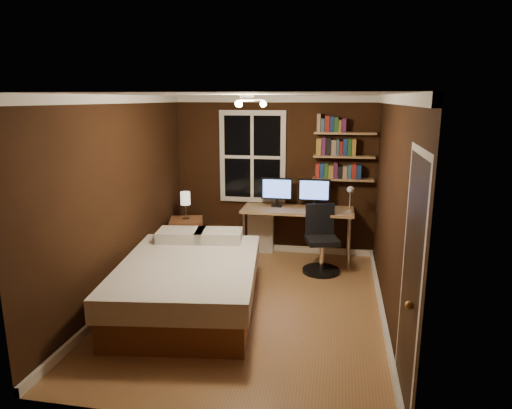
% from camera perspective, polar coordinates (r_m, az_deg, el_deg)
% --- Properties ---
extents(floor, '(4.20, 4.20, 0.00)m').
position_cam_1_polar(floor, '(5.70, -0.85, -12.43)').
color(floor, '#94623B').
rests_on(floor, ground).
extents(wall_back, '(3.20, 0.04, 2.50)m').
position_cam_1_polar(wall_back, '(7.31, 2.32, 3.60)').
color(wall_back, black).
rests_on(wall_back, ground).
extents(wall_left, '(0.04, 4.20, 2.50)m').
position_cam_1_polar(wall_left, '(5.80, -16.58, 0.55)').
color(wall_left, black).
rests_on(wall_left, ground).
extents(wall_right, '(0.04, 4.20, 2.50)m').
position_cam_1_polar(wall_right, '(5.22, 16.61, -0.82)').
color(wall_right, black).
rests_on(wall_right, ground).
extents(ceiling, '(3.20, 4.20, 0.02)m').
position_cam_1_polar(ceiling, '(5.14, -0.94, 13.59)').
color(ceiling, white).
rests_on(ceiling, wall_back).
extents(window, '(1.06, 0.06, 1.46)m').
position_cam_1_polar(window, '(7.29, -0.44, 5.97)').
color(window, white).
rests_on(window, wall_back).
extents(door, '(0.03, 0.82, 2.05)m').
position_cam_1_polar(door, '(3.82, 18.63, -9.63)').
color(door, black).
rests_on(door, ground).
extents(door_knob, '(0.06, 0.06, 0.06)m').
position_cam_1_polar(door_knob, '(3.55, 18.62, -11.84)').
color(door_knob, '#B48741').
rests_on(door_knob, door).
extents(ceiling_fixture, '(0.44, 0.44, 0.18)m').
position_cam_1_polar(ceiling_fixture, '(5.04, -1.17, 12.46)').
color(ceiling_fixture, beige).
rests_on(ceiling_fixture, ceiling).
extents(bookshelf_lower, '(0.92, 0.22, 0.03)m').
position_cam_1_polar(bookshelf_lower, '(7.13, 10.82, 3.13)').
color(bookshelf_lower, '#AC8353').
rests_on(bookshelf_lower, wall_back).
extents(books_row_lower, '(0.60, 0.16, 0.23)m').
position_cam_1_polar(books_row_lower, '(7.11, 10.87, 4.16)').
color(books_row_lower, maroon).
rests_on(books_row_lower, bookshelf_lower).
extents(bookshelf_middle, '(0.92, 0.22, 0.03)m').
position_cam_1_polar(bookshelf_middle, '(7.08, 10.94, 5.92)').
color(bookshelf_middle, '#AC8353').
rests_on(bookshelf_middle, wall_back).
extents(books_row_middle, '(0.54, 0.16, 0.23)m').
position_cam_1_polar(books_row_middle, '(7.06, 10.99, 6.97)').
color(books_row_middle, navy).
rests_on(books_row_middle, bookshelf_middle).
extents(bookshelf_upper, '(0.92, 0.22, 0.03)m').
position_cam_1_polar(bookshelf_upper, '(7.04, 11.07, 8.75)').
color(bookshelf_upper, '#AC8353').
rests_on(bookshelf_upper, wall_back).
extents(books_row_upper, '(0.42, 0.16, 0.23)m').
position_cam_1_polar(books_row_upper, '(7.03, 11.11, 9.80)').
color(books_row_upper, '#275C27').
rests_on(books_row_upper, bookshelf_upper).
extents(bed, '(1.84, 2.36, 0.74)m').
position_cam_1_polar(bed, '(5.56, -8.32, -9.70)').
color(bed, brown).
rests_on(bed, ground).
extents(nightstand, '(0.61, 0.61, 0.62)m').
position_cam_1_polar(nightstand, '(7.27, -8.65, -4.21)').
color(nightstand, brown).
rests_on(nightstand, ground).
extents(bedside_lamp, '(0.15, 0.15, 0.44)m').
position_cam_1_polar(bedside_lamp, '(7.13, -8.79, -0.15)').
color(bedside_lamp, '#F1E1C9').
rests_on(bedside_lamp, nightstand).
extents(radiator, '(0.42, 0.15, 0.62)m').
position_cam_1_polar(radiator, '(7.45, 0.60, -3.62)').
color(radiator, silver).
rests_on(radiator, ground).
extents(desk, '(1.70, 0.64, 0.81)m').
position_cam_1_polar(desk, '(7.04, 5.21, -1.00)').
color(desk, '#AC8353').
rests_on(desk, ground).
extents(monitor_left, '(0.49, 0.12, 0.45)m').
position_cam_1_polar(monitor_left, '(7.10, 2.63, 1.54)').
color(monitor_left, black).
rests_on(monitor_left, desk).
extents(monitor_right, '(0.49, 0.12, 0.45)m').
position_cam_1_polar(monitor_right, '(7.04, 7.27, 1.36)').
color(monitor_right, black).
rests_on(monitor_right, desk).
extents(desk_lamp, '(0.14, 0.32, 0.44)m').
position_cam_1_polar(desk_lamp, '(6.81, 11.68, 0.72)').
color(desk_lamp, silver).
rests_on(desk_lamp, desk).
extents(office_chair, '(0.54, 0.54, 0.98)m').
position_cam_1_polar(office_chair, '(6.67, 8.14, -5.27)').
color(office_chair, black).
rests_on(office_chair, ground).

